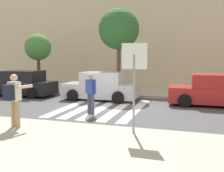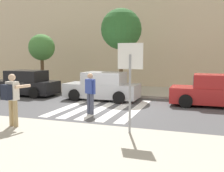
{
  "view_description": "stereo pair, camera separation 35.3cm",
  "coord_description": "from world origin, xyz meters",
  "px_view_note": "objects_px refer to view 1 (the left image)",
  "views": [
    {
      "loc": [
        4.03,
        -11.3,
        2.44
      ],
      "look_at": [
        0.6,
        -0.2,
        1.1
      ],
      "focal_mm": 42.0,
      "sensor_mm": 36.0,
      "label": 1
    },
    {
      "loc": [
        4.36,
        -11.19,
        2.44
      ],
      "look_at": [
        0.6,
        -0.2,
        1.1
      ],
      "focal_mm": 42.0,
      "sensor_mm": 36.0,
      "label": 2
    }
  ],
  "objects_px": {
    "stop_sign": "(134,68)",
    "parked_car_red": "(213,91)",
    "photographer_with_backpack": "(14,96)",
    "parked_car_black": "(22,84)",
    "parked_car_silver": "(101,87)",
    "street_tree_west": "(38,48)",
    "street_tree_center": "(119,30)",
    "pedestrian_crossing": "(91,91)"
  },
  "relations": [
    {
      "from": "parked_car_black",
      "to": "pedestrian_crossing",
      "type": "bearing_deg",
      "value": -30.92
    },
    {
      "from": "stop_sign",
      "to": "pedestrian_crossing",
      "type": "relative_size",
      "value": 1.55
    },
    {
      "from": "parked_car_red",
      "to": "street_tree_center",
      "type": "relative_size",
      "value": 0.79
    },
    {
      "from": "parked_car_red",
      "to": "street_tree_west",
      "type": "height_order",
      "value": "street_tree_west"
    },
    {
      "from": "stop_sign",
      "to": "parked_car_red",
      "type": "relative_size",
      "value": 0.65
    },
    {
      "from": "pedestrian_crossing",
      "to": "parked_car_silver",
      "type": "height_order",
      "value": "pedestrian_crossing"
    },
    {
      "from": "street_tree_west",
      "to": "parked_car_red",
      "type": "bearing_deg",
      "value": -12.76
    },
    {
      "from": "stop_sign",
      "to": "street_tree_west",
      "type": "height_order",
      "value": "street_tree_west"
    },
    {
      "from": "photographer_with_backpack",
      "to": "parked_car_silver",
      "type": "distance_m",
      "value": 6.67
    },
    {
      "from": "photographer_with_backpack",
      "to": "pedestrian_crossing",
      "type": "bearing_deg",
      "value": 65.49
    },
    {
      "from": "parked_car_black",
      "to": "street_tree_center",
      "type": "distance_m",
      "value": 6.79
    },
    {
      "from": "parked_car_black",
      "to": "parked_car_silver",
      "type": "relative_size",
      "value": 1.0
    },
    {
      "from": "pedestrian_crossing",
      "to": "parked_car_silver",
      "type": "distance_m",
      "value": 3.65
    },
    {
      "from": "photographer_with_backpack",
      "to": "parked_car_black",
      "type": "xyz_separation_m",
      "value": [
        -4.52,
        6.63,
        -0.44
      ]
    },
    {
      "from": "pedestrian_crossing",
      "to": "parked_car_black",
      "type": "distance_m",
      "value": 6.91
    },
    {
      "from": "parked_car_black",
      "to": "street_tree_center",
      "type": "height_order",
      "value": "street_tree_center"
    },
    {
      "from": "photographer_with_backpack",
      "to": "parked_car_silver",
      "type": "bearing_deg",
      "value": 84.88
    },
    {
      "from": "stop_sign",
      "to": "parked_car_black",
      "type": "distance_m",
      "value": 10.35
    },
    {
      "from": "street_tree_center",
      "to": "pedestrian_crossing",
      "type": "bearing_deg",
      "value": -86.28
    },
    {
      "from": "parked_car_silver",
      "to": "street_tree_west",
      "type": "relative_size",
      "value": 1.07
    },
    {
      "from": "parked_car_red",
      "to": "stop_sign",
      "type": "bearing_deg",
      "value": -113.69
    },
    {
      "from": "parked_car_black",
      "to": "street_tree_west",
      "type": "height_order",
      "value": "street_tree_west"
    },
    {
      "from": "stop_sign",
      "to": "street_tree_west",
      "type": "relative_size",
      "value": 0.7
    },
    {
      "from": "pedestrian_crossing",
      "to": "parked_car_silver",
      "type": "relative_size",
      "value": 0.42
    },
    {
      "from": "photographer_with_backpack",
      "to": "parked_car_red",
      "type": "relative_size",
      "value": 0.42
    },
    {
      "from": "parked_car_black",
      "to": "parked_car_silver",
      "type": "height_order",
      "value": "same"
    },
    {
      "from": "stop_sign",
      "to": "street_tree_center",
      "type": "distance_m",
      "value": 8.76
    },
    {
      "from": "stop_sign",
      "to": "photographer_with_backpack",
      "type": "height_order",
      "value": "stop_sign"
    },
    {
      "from": "street_tree_west",
      "to": "photographer_with_backpack",
      "type": "bearing_deg",
      "value": -61.51
    },
    {
      "from": "street_tree_center",
      "to": "street_tree_west",
      "type": "bearing_deg",
      "value": 174.91
    },
    {
      "from": "street_tree_center",
      "to": "parked_car_red",
      "type": "bearing_deg",
      "value": -20.84
    },
    {
      "from": "parked_car_black",
      "to": "parked_car_red",
      "type": "bearing_deg",
      "value": 0.0
    },
    {
      "from": "parked_car_silver",
      "to": "pedestrian_crossing",
      "type": "bearing_deg",
      "value": -77.15
    },
    {
      "from": "stop_sign",
      "to": "street_tree_center",
      "type": "bearing_deg",
      "value": 108.74
    },
    {
      "from": "stop_sign",
      "to": "parked_car_silver",
      "type": "distance_m",
      "value": 6.96
    },
    {
      "from": "parked_car_black",
      "to": "parked_car_red",
      "type": "relative_size",
      "value": 1.0
    },
    {
      "from": "pedestrian_crossing",
      "to": "street_tree_center",
      "type": "relative_size",
      "value": 0.33
    },
    {
      "from": "street_tree_west",
      "to": "street_tree_center",
      "type": "bearing_deg",
      "value": -5.09
    },
    {
      "from": "stop_sign",
      "to": "parked_car_red",
      "type": "bearing_deg",
      "value": 66.31
    },
    {
      "from": "parked_car_black",
      "to": "street_tree_west",
      "type": "bearing_deg",
      "value": 100.51
    },
    {
      "from": "parked_car_red",
      "to": "parked_car_silver",
      "type": "bearing_deg",
      "value": 180.0
    },
    {
      "from": "stop_sign",
      "to": "parked_car_red",
      "type": "distance_m",
      "value": 6.73
    }
  ]
}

